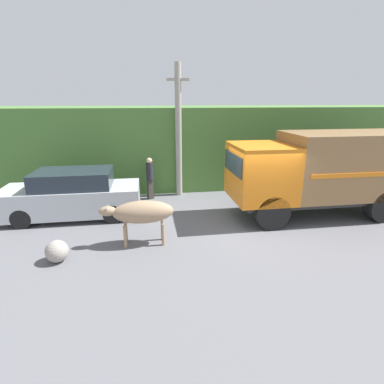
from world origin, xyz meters
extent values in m
plane|color=slate|center=(0.00, 0.00, 0.00)|extent=(60.00, 60.00, 0.00)
cube|color=#4C7A38|center=(0.00, 6.69, 1.86)|extent=(32.00, 5.32, 3.72)
cube|color=#B2BCAD|center=(-6.43, 5.50, 1.25)|extent=(6.30, 2.40, 2.50)
cube|color=#4C4742|center=(-6.43, 5.50, 2.58)|extent=(6.60, 2.70, 0.16)
cube|color=#2D2D2D|center=(2.61, 0.63, 0.66)|extent=(5.91, 1.81, 0.18)
cube|color=orange|center=(0.37, 0.63, 1.68)|extent=(1.93, 2.26, 1.87)
cube|color=#232D38|center=(-0.62, 0.63, 2.02)|extent=(0.04, 1.92, 0.65)
cube|color=olive|center=(3.58, 0.63, 1.86)|extent=(4.50, 2.26, 2.22)
cube|color=orange|center=(3.58, -0.51, 1.75)|extent=(4.05, 0.03, 0.14)
cylinder|color=black|center=(0.46, -0.25, 0.57)|extent=(1.14, 0.50, 1.14)
cylinder|color=black|center=(4.48, -0.25, 0.57)|extent=(1.14, 0.50, 1.14)
ellipsoid|color=#9E7F60|center=(-3.62, -0.76, 0.99)|extent=(1.72, 0.66, 0.66)
ellipsoid|color=#9E7F60|center=(-4.61, -0.76, 1.07)|extent=(0.49, 0.29, 0.29)
cone|color=#B7AD93|center=(-4.61, -0.87, 1.21)|extent=(0.06, 0.06, 0.11)
cone|color=#B7AD93|center=(-4.61, -0.65, 1.21)|extent=(0.06, 0.06, 0.11)
cylinder|color=#9E7F60|center=(-4.16, -0.94, 0.33)|extent=(0.09, 0.09, 0.66)
cylinder|color=#9E7F60|center=(-4.16, -0.58, 0.33)|extent=(0.09, 0.09, 0.66)
cylinder|color=#9E7F60|center=(-3.09, -0.94, 0.33)|extent=(0.09, 0.09, 0.66)
cylinder|color=#9E7F60|center=(-3.09, -0.58, 0.33)|extent=(0.09, 0.09, 0.66)
cube|color=silver|center=(-6.13, 1.76, 0.65)|extent=(4.69, 1.81, 0.94)
cube|color=#232D38|center=(-6.01, 1.76, 1.41)|extent=(2.58, 1.67, 0.59)
cylinder|color=black|center=(-7.59, 1.00, 0.33)|extent=(0.66, 0.29, 0.66)
cylinder|color=black|center=(-4.68, 1.00, 0.33)|extent=(0.66, 0.29, 0.66)
cube|color=#38332D|center=(-3.35, 3.42, 0.41)|extent=(0.29, 0.25, 0.82)
cylinder|color=#26262D|center=(-3.35, 3.42, 1.18)|extent=(0.38, 0.38, 0.71)
sphere|color=#DBB28E|center=(-3.35, 3.42, 1.65)|extent=(0.24, 0.24, 0.24)
cylinder|color=#9E998E|center=(-2.08, 3.83, 2.74)|extent=(0.26, 0.26, 5.47)
cube|color=#9E998E|center=(-2.08, 3.83, 4.82)|extent=(0.90, 0.21, 0.10)
sphere|color=gray|center=(-5.87, -1.44, 0.29)|extent=(0.58, 0.58, 0.58)
camera|label=1|loc=(-3.47, -8.84, 4.04)|focal=28.00mm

